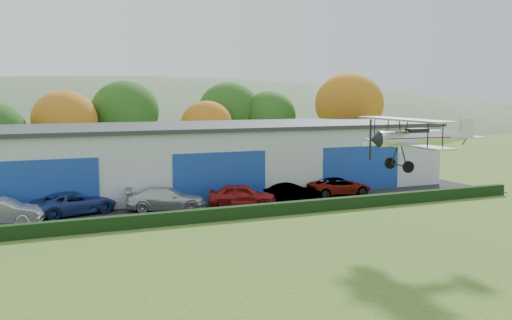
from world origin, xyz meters
name	(u,v)px	position (x,y,z in m)	size (l,w,h in m)	color
apron	(198,206)	(3.00, 21.00, 0.03)	(48.00, 9.00, 0.05)	black
hedge	(222,214)	(3.00, 16.20, 0.40)	(46.00, 0.60, 0.80)	black
hangar	(195,157)	(5.00, 27.98, 2.66)	(40.60, 12.60, 5.30)	#B2B7BC
tree_belt	(116,116)	(0.85, 40.62, 5.61)	(75.70, 13.22, 10.12)	#3D2614
distant_hills	(31,176)	(-4.38, 140.00, -13.05)	(430.00, 196.00, 56.00)	#4C6642
car_1	(2,211)	(-9.38, 20.08, 0.83)	(1.65, 4.74, 1.56)	silver
car_2	(75,203)	(-5.12, 21.40, 0.78)	(2.43, 5.28, 1.47)	navy
car_3	(166,199)	(0.60, 20.38, 0.81)	(2.14, 5.26, 1.53)	silver
car_4	(242,195)	(5.69, 19.47, 0.84)	(1.87, 4.64, 1.58)	maroon
car_5	(293,193)	(9.63, 19.57, 0.72)	(1.42, 4.06, 1.34)	gray
car_6	(339,187)	(14.16, 20.65, 0.72)	(2.23, 4.85, 1.35)	gray
biplane	(418,137)	(10.33, 7.00, 5.58)	(6.14, 7.06, 2.63)	silver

